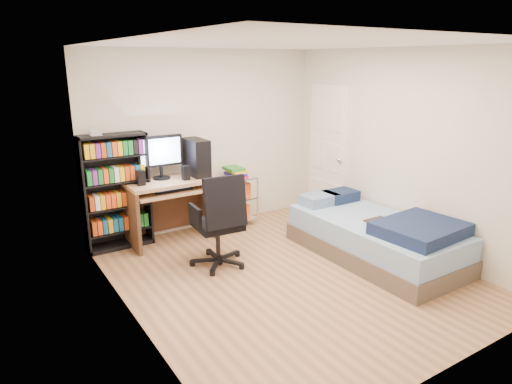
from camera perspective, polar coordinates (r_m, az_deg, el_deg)
room at (r=4.84m, az=4.26°, el=3.10°), size 3.58×4.08×2.58m
media_shelf at (r=6.01m, az=-17.10°, el=0.16°), size 0.83×0.28×1.54m
computer_desk at (r=6.17m, az=-10.01°, el=1.04°), size 1.12×0.65×1.41m
office_chair at (r=5.35m, az=-4.58°, el=-5.65°), size 0.72×0.72×1.13m
wire_cart at (r=6.58m, az=-2.60°, el=0.59°), size 0.60×0.47×0.89m
bed at (r=5.78m, az=14.81°, el=-5.41°), size 1.08×2.16×0.62m
door at (r=6.99m, az=8.97°, el=4.87°), size 0.12×0.80×2.00m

